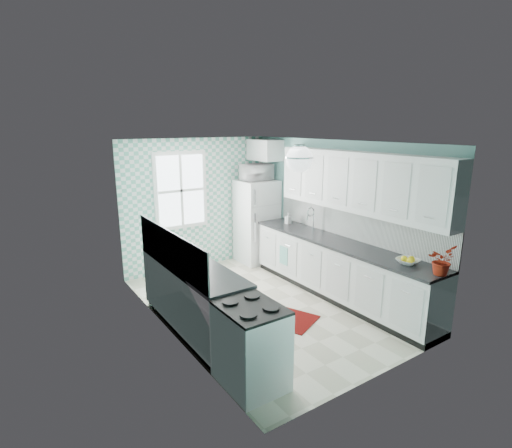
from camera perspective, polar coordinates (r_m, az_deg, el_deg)
floor at (r=6.36m, az=0.90°, el=-11.61°), size 3.00×4.40×0.02m
ceiling at (r=5.73m, az=1.00°, el=11.72°), size 3.00×4.40×0.02m
wall_back at (r=7.79m, az=-8.38°, el=2.86°), size 3.00×0.02×2.50m
wall_front at (r=4.38m, az=17.81°, el=-6.61°), size 3.00×0.02×2.50m
wall_left at (r=5.24m, az=-12.77°, el=-2.87°), size 0.02×4.40×2.50m
wall_right at (r=6.87m, az=11.35°, el=1.23°), size 0.02×4.40×2.50m
accent_wall at (r=7.77m, az=-8.31°, el=2.84°), size 3.00×0.01×2.50m
window at (r=7.55m, az=-10.69°, el=4.73°), size 1.04×0.05×1.44m
backsplash_right at (r=6.60m, az=13.64°, el=0.09°), size 0.02×3.60×0.51m
backsplash_left at (r=5.19m, az=-12.20°, el=-3.62°), size 0.02×2.15×0.51m
upper_cabinets_right at (r=6.23m, az=14.40°, el=5.84°), size 0.33×3.20×0.90m
upper_cabinet_fridge at (r=7.99m, az=1.15°, el=10.52°), size 0.40×0.74×0.40m
ceiling_light at (r=5.11m, az=6.19°, el=9.26°), size 0.34×0.34×0.35m
base_cabinets_right at (r=6.62m, az=11.56°, el=-6.52°), size 0.60×3.60×0.90m
countertop_right at (r=6.46m, az=11.67°, el=-2.64°), size 0.63×3.60×0.04m
base_cabinets_left at (r=5.56m, az=-9.01°, el=-10.47°), size 0.60×2.15×0.90m
countertop_left at (r=5.39m, az=-9.05°, el=-5.89°), size 0.63×2.15×0.04m
fridge at (r=8.07m, az=0.10°, el=0.38°), size 0.73×0.72×1.67m
stove at (r=4.44m, az=-0.78°, el=-16.78°), size 0.60×0.75×0.90m
sink at (r=7.01m, az=7.26°, el=-1.00°), size 0.43×0.36×0.53m
rug at (r=5.99m, az=3.87°, el=-13.15°), size 0.95×1.09×0.01m
dish_towel at (r=7.12m, az=3.97°, el=-4.50°), size 0.05×0.22×0.33m
fruit_bowl at (r=5.69m, az=20.89°, el=-5.01°), size 0.30×0.30×0.07m
potted_plant at (r=5.41m, az=24.95°, el=-4.72°), size 0.39×0.36×0.37m
soap_bottle at (r=7.45m, az=4.62°, el=0.81°), size 0.10×0.10×0.21m
microwave at (r=7.90m, az=0.11°, el=7.40°), size 0.59×0.41×0.32m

